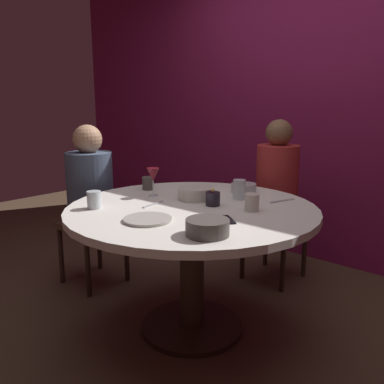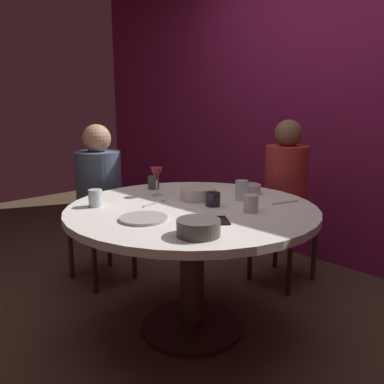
# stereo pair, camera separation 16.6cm
# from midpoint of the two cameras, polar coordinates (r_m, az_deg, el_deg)

# --- Properties ---
(ground_plane) EXTENTS (8.00, 8.00, 0.00)m
(ground_plane) POSITION_cam_midpoint_polar(r_m,az_deg,el_deg) (2.52, 1.99, -18.85)
(ground_plane) COLOR #4C3828
(back_wall) EXTENTS (6.00, 0.10, 2.60)m
(back_wall) POSITION_cam_midpoint_polar(r_m,az_deg,el_deg) (3.47, 20.82, 11.55)
(back_wall) COLOR maroon
(back_wall) RESTS_ON ground
(dining_table) EXTENTS (1.39, 1.39, 0.75)m
(dining_table) POSITION_cam_midpoint_polar(r_m,az_deg,el_deg) (2.26, 2.11, -5.64)
(dining_table) COLOR silver
(dining_table) RESTS_ON ground
(seated_diner_left) EXTENTS (0.40, 0.40, 1.17)m
(seated_diner_left) POSITION_cam_midpoint_polar(r_m,az_deg,el_deg) (2.96, -11.62, 0.83)
(seated_diner_left) COLOR #3F2D1E
(seated_diner_left) RESTS_ON ground
(seated_diner_back) EXTENTS (0.40, 0.40, 1.20)m
(seated_diner_back) POSITION_cam_midpoint_polar(r_m,az_deg,el_deg) (2.97, 14.82, 0.99)
(seated_diner_back) COLOR #3F2D1E
(seated_diner_back) RESTS_ON ground
(candle_holder) EXTENTS (0.08, 0.08, 0.10)m
(candle_holder) POSITION_cam_midpoint_polar(r_m,az_deg,el_deg) (2.22, 5.16, -1.04)
(candle_holder) COLOR black
(candle_holder) RESTS_ON dining_table
(wine_glass) EXTENTS (0.08, 0.08, 0.18)m
(wine_glass) POSITION_cam_midpoint_polar(r_m,az_deg,el_deg) (2.45, -3.18, 2.41)
(wine_glass) COLOR silver
(wine_glass) RESTS_ON dining_table
(dinner_plate) EXTENTS (0.24, 0.24, 0.01)m
(dinner_plate) POSITION_cam_midpoint_polar(r_m,az_deg,el_deg) (1.97, -4.54, -3.80)
(dinner_plate) COLOR #B2ADA3
(dinner_plate) RESTS_ON dining_table
(cell_phone) EXTENTS (0.15, 0.14, 0.01)m
(cell_phone) POSITION_cam_midpoint_polar(r_m,az_deg,el_deg) (1.95, 6.59, -4.09)
(cell_phone) COLOR black
(cell_phone) RESTS_ON dining_table
(bowl_serving_large) EXTENTS (0.16, 0.16, 0.06)m
(bowl_serving_large) POSITION_cam_midpoint_polar(r_m,az_deg,el_deg) (2.56, 9.88, 0.43)
(bowl_serving_large) COLOR #B7B7BC
(bowl_serving_large) RESTS_ON dining_table
(bowl_salad_center) EXTENTS (0.21, 0.21, 0.07)m
(bowl_salad_center) POSITION_cam_midpoint_polar(r_m,az_deg,el_deg) (2.37, 2.84, -0.21)
(bowl_salad_center) COLOR beige
(bowl_salad_center) RESTS_ON dining_table
(bowl_small_white) EXTENTS (0.19, 0.19, 0.07)m
(bowl_small_white) POSITION_cam_midpoint_polar(r_m,az_deg,el_deg) (1.73, 3.69, -5.13)
(bowl_small_white) COLOR #4C4742
(bowl_small_white) RESTS_ON dining_table
(cup_near_candle) EXTENTS (0.08, 0.08, 0.09)m
(cup_near_candle) POSITION_cam_midpoint_polar(r_m,az_deg,el_deg) (2.66, -3.76, 1.34)
(cup_near_candle) COLOR #4C4742
(cup_near_candle) RESTS_ON dining_table
(cup_by_left_diner) EXTENTS (0.08, 0.08, 0.12)m
(cup_by_left_diner) POSITION_cam_midpoint_polar(r_m,az_deg,el_deg) (2.38, 9.12, 0.24)
(cup_by_left_diner) COLOR silver
(cup_by_left_diner) RESTS_ON dining_table
(cup_by_right_diner) EXTENTS (0.08, 0.08, 0.10)m
(cup_by_right_diner) POSITION_cam_midpoint_polar(r_m,az_deg,el_deg) (2.25, -11.62, -0.87)
(cup_by_right_diner) COLOR silver
(cup_by_right_diner) RESTS_ON dining_table
(cup_center_front) EXTENTS (0.08, 0.08, 0.09)m
(cup_center_front) POSITION_cam_midpoint_polar(r_m,az_deg,el_deg) (2.13, 10.66, -1.63)
(cup_center_front) COLOR beige
(cup_center_front) RESTS_ON dining_table
(fork_near_plate) EXTENTS (0.07, 0.18, 0.01)m
(fork_near_plate) POSITION_cam_midpoint_polar(r_m,az_deg,el_deg) (2.37, 15.13, -1.47)
(fork_near_plate) COLOR #B7B7BC
(fork_near_plate) RESTS_ON dining_table
(knife_near_plate) EXTENTS (0.04, 0.18, 0.01)m
(knife_near_plate) POSITION_cam_midpoint_polar(r_m,az_deg,el_deg) (2.26, -3.36, -1.69)
(knife_near_plate) COLOR #B7B7BC
(knife_near_plate) RESTS_ON dining_table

